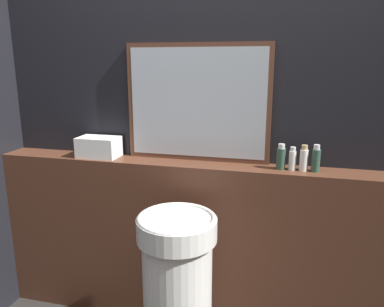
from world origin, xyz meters
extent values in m
cube|color=black|center=(0.00, 1.35, 1.25)|extent=(8.00, 0.06, 2.50)
cube|color=#512D1E|center=(0.00, 1.22, 0.49)|extent=(2.43, 0.20, 0.99)
cylinder|color=white|center=(-0.02, 0.84, 0.36)|extent=(0.34, 0.34, 0.72)
cylinder|color=white|center=(-0.02, 0.84, 0.77)|extent=(0.38, 0.38, 0.11)
torus|color=white|center=(-0.02, 0.84, 0.82)|extent=(0.38, 0.38, 0.02)
cube|color=#563323|center=(-0.03, 1.30, 1.31)|extent=(0.81, 0.03, 0.65)
cube|color=#B2BCC6|center=(-0.03, 1.29, 1.31)|extent=(0.76, 0.02, 0.60)
cube|color=white|center=(-0.61, 1.22, 1.05)|extent=(0.24, 0.15, 0.12)
cylinder|color=#2D4C3D|center=(0.43, 1.22, 1.04)|extent=(0.05, 0.05, 0.11)
cylinder|color=silver|center=(0.43, 1.22, 1.11)|extent=(0.03, 0.03, 0.02)
cylinder|color=white|center=(0.49, 1.22, 1.04)|extent=(0.04, 0.04, 0.10)
cylinder|color=silver|center=(0.49, 1.22, 1.10)|extent=(0.03, 0.03, 0.02)
cylinder|color=white|center=(0.55, 1.22, 1.04)|extent=(0.04, 0.04, 0.11)
cylinder|color=tan|center=(0.55, 1.22, 1.11)|extent=(0.03, 0.03, 0.02)
cylinder|color=#2D4C3D|center=(0.61, 1.22, 1.05)|extent=(0.04, 0.04, 0.12)
cylinder|color=silver|center=(0.61, 1.22, 1.12)|extent=(0.03, 0.03, 0.03)
camera|label=1|loc=(0.46, -0.72, 1.54)|focal=35.00mm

